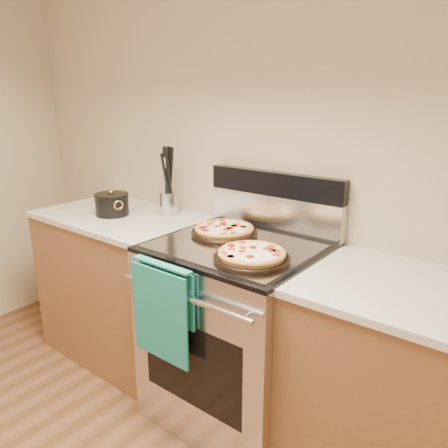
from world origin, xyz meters
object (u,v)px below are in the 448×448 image
Objects in this scene: range_body at (237,334)px; utensil_crock at (169,203)px; pepperoni_pizza_back at (224,230)px; pepperoni_pizza_front at (252,255)px; saucepan at (112,205)px.

utensil_crock is (-0.66, 0.21, 0.53)m from range_body.
pepperoni_pizza_back is at bearing -14.56° from utensil_crock.
pepperoni_pizza_back and pepperoni_pizza_front have the same top height.
utensil_crock reaches higher than pepperoni_pizza_front.
saucepan is (-1.08, 0.12, 0.02)m from pepperoni_pizza_front.
pepperoni_pizza_back reaches higher than range_body.
pepperoni_pizza_front reaches higher than range_body.
pepperoni_pizza_back is 0.36m from pepperoni_pizza_front.
saucepan reaches higher than pepperoni_pizza_front.
range_body is at bearing 0.34° from saucepan.
pepperoni_pizza_back is 0.54m from utensil_crock.
pepperoni_pizza_front is at bearing -22.09° from utensil_crock.
pepperoni_pizza_front is at bearing -37.54° from range_body.
utensil_crock reaches higher than saucepan.
pepperoni_pizza_back is 0.78m from saucepan.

